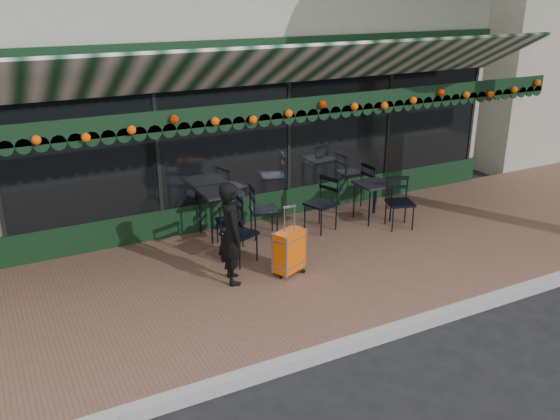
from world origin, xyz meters
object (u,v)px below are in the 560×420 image
chair_a_left (321,204)px  chair_b_right (264,211)px  suitcase (289,252)px  chair_a_front (400,203)px  cafe_table_a (373,187)px  chair_a_right (376,185)px  cafe_table_b (220,195)px  chair_b_left (230,222)px  woman (231,233)px  chair_b_front (239,234)px

chair_a_left → chair_b_right: 1.01m
chair_b_right → suitcase: bearing=-177.8°
chair_a_left → chair_a_front: size_ratio=1.05×
cafe_table_a → chair_a_left: (-1.09, 0.02, -0.16)m
suitcase → chair_a_right: bearing=7.6°
cafe_table_b → chair_b_left: (-0.02, -0.43, -0.32)m
chair_a_left → cafe_table_b: bearing=-125.9°
woman → cafe_table_b: bearing=-6.0°
suitcase → chair_a_left: 1.79m
suitcase → chair_a_left: bearing=20.1°
woman → chair_a_left: woman is taller
chair_b_front → cafe_table_a: bearing=-11.0°
cafe_table_a → chair_b_right: (-2.07, 0.24, -0.18)m
chair_a_front → chair_b_left: size_ratio=1.09×
cafe_table_b → chair_a_left: bearing=-19.2°
cafe_table_a → chair_a_right: 0.65m
suitcase → chair_a_right: (2.79, 1.69, 0.10)m
chair_a_front → chair_b_right: size_ratio=0.98×
suitcase → cafe_table_a: (2.38, 1.22, 0.28)m
woman → chair_a_left: size_ratio=1.58×
cafe_table_b → chair_b_right: bearing=-28.4°
chair_a_left → chair_b_right: (-0.99, 0.22, -0.01)m
cafe_table_b → chair_a_left: chair_a_left is taller
chair_a_left → chair_a_front: (1.29, -0.55, -0.02)m
chair_b_left → suitcase: bearing=21.3°
chair_a_right → chair_b_front: size_ratio=0.98×
woman → chair_b_right: bearing=-30.6°
chair_b_left → chair_b_right: 0.67m
chair_a_left → suitcase: bearing=-62.9°
woman → chair_a_front: 3.46m
woman → chair_a_front: (3.41, 0.52, -0.30)m
suitcase → chair_b_right: (0.30, 1.45, 0.10)m
chair_a_right → chair_b_left: bearing=93.3°
chair_a_left → chair_b_front: 1.85m
cafe_table_b → cafe_table_a: bearing=-12.1°
chair_a_front → chair_b_right: chair_b_right is taller
chair_a_left → chair_b_right: chair_a_left is taller
woman → chair_a_right: 3.94m
chair_a_front → chair_b_right: 2.40m
chair_b_right → cafe_table_b: bearing=75.6°
cafe_table_b → chair_a_right: chair_a_right is taller
chair_a_front → chair_b_front: 3.06m
chair_b_left → chair_b_front: 0.68m
suitcase → cafe_table_b: suitcase is taller
woman → chair_b_left: (0.47, 1.20, -0.34)m
cafe_table_a → chair_a_right: (0.41, 0.48, -0.18)m
cafe_table_a → chair_b_right: size_ratio=0.77×
chair_a_front → chair_b_front: size_ratio=0.97×
woman → chair_a_right: woman is taller
woman → chair_b_left: woman is taller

